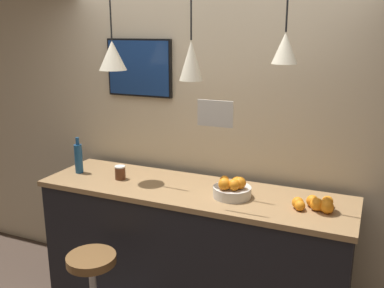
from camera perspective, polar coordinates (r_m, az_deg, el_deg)
back_wall at (r=3.51m, az=2.92°, el=2.38°), size 8.00×0.06×2.90m
service_counter at (r=3.45m, az=-0.00°, el=-14.22°), size 2.38×0.67×1.06m
bar_stool at (r=3.26m, az=-13.03°, el=-18.23°), size 0.42×0.42×0.71m
fruit_bowl at (r=3.06m, az=5.39°, el=-5.99°), size 0.27×0.27×0.16m
orange_pile at (r=2.97m, az=16.32°, el=-7.71°), size 0.27×0.21×0.09m
juice_bottle at (r=3.67m, az=-14.89°, el=-1.80°), size 0.07×0.07×0.30m
spread_jar at (r=3.47m, az=-9.55°, el=-3.77°), size 0.08×0.08×0.11m
pendant_lamp_left at (r=3.32m, az=-10.56°, el=11.60°), size 0.21×0.21×0.88m
pendant_lamp_middle at (r=3.01m, az=-0.12°, el=11.14°), size 0.17×0.17×0.93m
pendant_lamp_right at (r=2.81m, az=12.30°, el=12.49°), size 0.16×0.16×0.80m
mounted_tv at (r=3.68m, az=-7.06°, el=10.04°), size 0.60×0.04×0.48m
hanging_menu_board at (r=2.72m, az=3.10°, el=4.07°), size 0.24×0.01×0.17m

